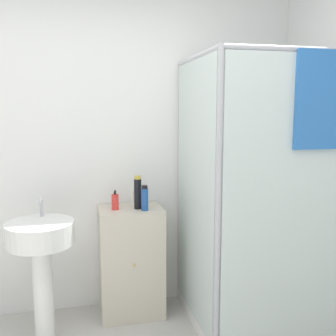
% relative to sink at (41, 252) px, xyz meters
% --- Properties ---
extents(wall_back, '(6.40, 0.06, 2.50)m').
position_rel_sink_xyz_m(wall_back, '(0.32, 0.48, 0.60)').
color(wall_back, white).
rests_on(wall_back, ground_plane).
extents(shower_enclosure, '(0.94, 0.97, 1.96)m').
position_rel_sink_xyz_m(shower_enclosure, '(1.47, -0.11, -0.13)').
color(shower_enclosure, white).
rests_on(shower_enclosure, ground_plane).
extents(vanity_cabinet, '(0.48, 0.38, 0.85)m').
position_rel_sink_xyz_m(vanity_cabinet, '(0.63, 0.27, -0.23)').
color(vanity_cabinet, beige).
rests_on(vanity_cabinet, ground_plane).
extents(sink, '(0.45, 0.45, 0.99)m').
position_rel_sink_xyz_m(sink, '(0.00, 0.00, 0.00)').
color(sink, white).
rests_on(sink, ground_plane).
extents(soap_dispenser, '(0.05, 0.05, 0.15)m').
position_rel_sink_xyz_m(soap_dispenser, '(0.52, 0.24, 0.26)').
color(soap_dispenser, red).
rests_on(soap_dispenser, vanity_cabinet).
extents(shampoo_bottle_tall_black, '(0.06, 0.06, 0.25)m').
position_rel_sink_xyz_m(shampoo_bottle_tall_black, '(0.69, 0.23, 0.32)').
color(shampoo_bottle_tall_black, black).
rests_on(shampoo_bottle_tall_black, vanity_cabinet).
extents(shampoo_bottle_blue, '(0.05, 0.05, 0.19)m').
position_rel_sink_xyz_m(shampoo_bottle_blue, '(0.73, 0.17, 0.29)').
color(shampoo_bottle_blue, '#1E4C93').
rests_on(shampoo_bottle_blue, vanity_cabinet).
extents(lotion_bottle_white, '(0.04, 0.04, 0.14)m').
position_rel_sink_xyz_m(lotion_bottle_white, '(0.67, 0.36, 0.25)').
color(lotion_bottle_white, white).
rests_on(lotion_bottle_white, vanity_cabinet).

